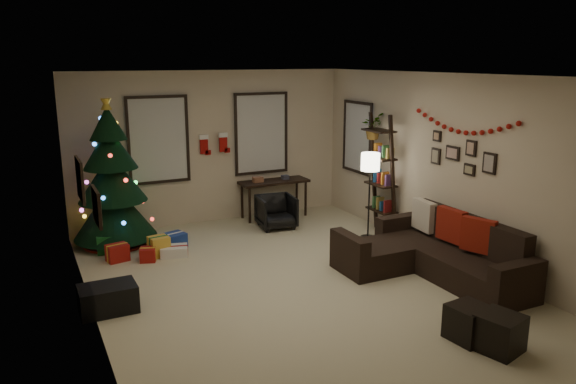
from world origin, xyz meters
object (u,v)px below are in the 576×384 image
(sofa, at_px, (434,256))
(desk_chair, at_px, (276,212))
(bookshelf, at_px, (382,176))
(desk, at_px, (274,185))
(christmas_tree, at_px, (112,183))

(sofa, distance_m, desk_chair, 3.08)
(sofa, height_order, desk_chair, sofa)
(sofa, xyz_separation_m, bookshelf, (0.43, 1.86, 0.72))
(sofa, bearing_deg, desk, 102.40)
(christmas_tree, height_order, desk, christmas_tree)
(christmas_tree, xyz_separation_m, desk_chair, (2.67, -0.35, -0.70))
(bookshelf, bearing_deg, christmas_tree, 161.48)
(desk, relative_size, bookshelf, 0.63)
(christmas_tree, distance_m, desk, 2.97)
(bookshelf, bearing_deg, desk, 125.65)
(christmas_tree, bearing_deg, bookshelf, -18.52)
(desk, distance_m, desk_chair, 0.77)
(christmas_tree, relative_size, sofa, 0.98)
(sofa, distance_m, bookshelf, 2.04)
(bookshelf, bearing_deg, sofa, -102.93)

